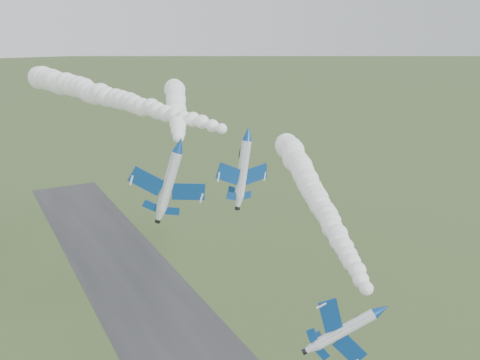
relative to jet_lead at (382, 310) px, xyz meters
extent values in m
cylinder|color=silver|center=(0.00, 0.10, -0.02)|extent=(4.50, 7.77, 1.85)
cone|color=navy|center=(-1.75, -4.38, -0.02)|extent=(2.45, 2.53, 1.85)
cone|color=silver|center=(1.69, 4.41, -0.02)|extent=(2.32, 2.19, 1.85)
cylinder|color=black|center=(2.02, 5.26, -0.02)|extent=(1.07, 0.85, 0.94)
ellipsoid|color=black|center=(-0.30, -1.89, 0.22)|extent=(2.10, 2.88, 1.23)
cube|color=navy|center=(-1.07, 1.30, 2.30)|extent=(2.77, 2.80, 3.72)
cube|color=navy|center=(1.37, 0.35, -2.47)|extent=(2.77, 2.80, 3.72)
cube|color=navy|center=(0.74, 3.91, 1.25)|extent=(1.25, 1.28, 1.64)
cube|color=navy|center=(2.04, 3.40, -1.29)|extent=(1.25, 1.28, 1.64)
cube|color=navy|center=(2.27, 3.07, 0.55)|extent=(2.21, 2.01, 1.06)
cylinder|color=silver|center=(-12.93, 30.38, 15.23)|extent=(5.07, 9.19, 2.03)
cone|color=navy|center=(-14.94, 25.03, 15.23)|extent=(2.73, 2.93, 2.03)
cone|color=silver|center=(-11.01, 35.53, 15.23)|extent=(2.58, 2.53, 2.03)
cylinder|color=black|center=(-10.63, 36.54, 15.23)|extent=(1.19, 0.97, 1.03)
ellipsoid|color=black|center=(-13.58, 28.14, 15.81)|extent=(2.35, 3.38, 1.35)
cube|color=navy|center=(-15.57, 32.29, 16.04)|extent=(5.38, 4.10, 1.62)
cube|color=navy|center=(-9.79, 30.13, 14.11)|extent=(5.38, 4.10, 1.62)
cube|color=navy|center=(-12.89, 35.20, 15.74)|extent=(2.37, 1.84, 0.75)
cube|color=navy|center=(-9.81, 34.05, 14.71)|extent=(2.37, 1.84, 0.75)
cube|color=navy|center=(-11.05, 34.23, 16.57)|extent=(1.38, 1.91, 2.30)
cylinder|color=silver|center=(-1.45, 30.36, 15.84)|extent=(4.32, 9.01, 1.85)
cone|color=navy|center=(0.15, 25.02, 15.84)|extent=(2.44, 2.75, 1.85)
cone|color=silver|center=(-3.00, 35.51, 15.84)|extent=(2.32, 2.35, 1.85)
cylinder|color=black|center=(-3.30, 36.52, 15.84)|extent=(1.08, 0.88, 0.94)
ellipsoid|color=black|center=(-0.69, 28.22, 16.42)|extent=(2.06, 3.26, 1.24)
cube|color=navy|center=(-4.70, 30.27, 16.29)|extent=(5.31, 3.80, 1.07)
cube|color=navy|center=(1.24, 32.05, 15.08)|extent=(5.31, 3.80, 1.07)
cube|color=navy|center=(-4.31, 34.13, 16.17)|extent=(2.33, 1.71, 0.51)
cube|color=navy|center=(-1.14, 35.08, 15.52)|extent=(2.33, 1.71, 0.51)
cube|color=navy|center=(-2.40, 34.44, 17.19)|extent=(1.03, 1.78, 2.30)
camera|label=1|loc=(-41.08, -41.56, 32.75)|focal=40.00mm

